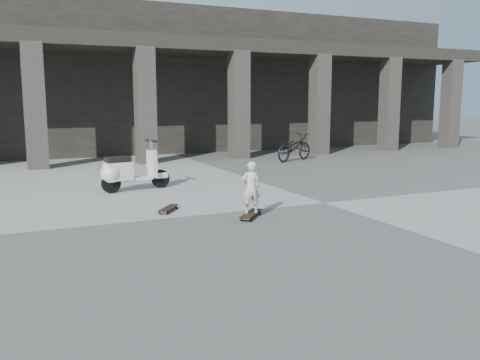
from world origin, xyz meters
name	(u,v)px	position (x,y,z in m)	size (l,w,h in m)	color
ground	(324,203)	(0.00, 0.00, 0.00)	(90.00, 90.00, 0.00)	#535451
colonnade	(155,81)	(0.00, 13.77, 3.03)	(28.00, 8.82, 6.00)	black
longboard	(251,214)	(-2.04, -0.59, 0.07)	(0.74, 0.80, 0.09)	black
skateboard_spare	(168,208)	(-3.33, 0.55, 0.07)	(0.58, 0.68, 0.09)	black
child	(251,187)	(-2.04, -0.59, 0.58)	(0.36, 0.24, 0.98)	beige
scooter	(124,172)	(-3.65, 3.16, 0.49)	(1.76, 0.73, 1.24)	black
bicycle	(294,147)	(3.26, 6.89, 0.50)	(0.66, 1.90, 1.00)	black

